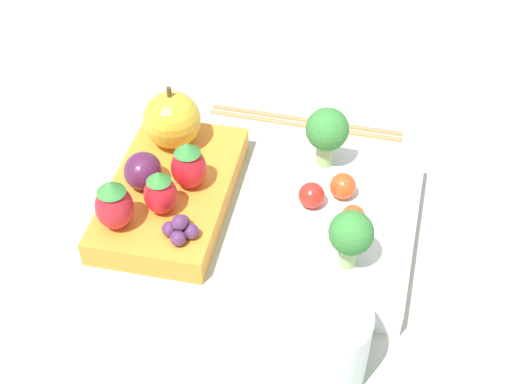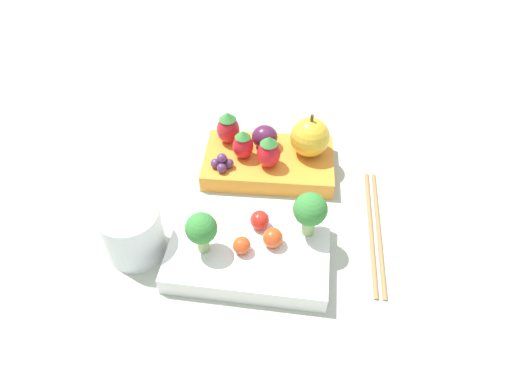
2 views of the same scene
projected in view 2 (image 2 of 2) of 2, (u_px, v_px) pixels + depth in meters
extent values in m
plane|color=#ADB7A3|center=(256.00, 208.00, 0.62)|extent=(4.00, 4.00, 0.00)
cube|color=white|center=(245.00, 254.00, 0.55)|extent=(0.21, 0.15, 0.03)
cube|color=orange|center=(265.00, 163.00, 0.67)|extent=(0.19, 0.12, 0.03)
cylinder|color=#93B770|center=(304.00, 226.00, 0.55)|extent=(0.02, 0.02, 0.02)
sphere|color=#388438|center=(306.00, 209.00, 0.53)|extent=(0.04, 0.04, 0.04)
cylinder|color=#93B770|center=(199.00, 243.00, 0.53)|extent=(0.01, 0.01, 0.02)
sphere|color=#388438|center=(197.00, 228.00, 0.52)|extent=(0.04, 0.04, 0.04)
sphere|color=red|center=(259.00, 220.00, 0.56)|extent=(0.02, 0.02, 0.02)
sphere|color=#DB4C1E|center=(238.00, 245.00, 0.53)|extent=(0.02, 0.02, 0.02)
sphere|color=#DB4C1E|center=(269.00, 238.00, 0.54)|extent=(0.02, 0.02, 0.02)
sphere|color=gold|center=(307.00, 137.00, 0.65)|extent=(0.06, 0.06, 0.06)
cylinder|color=brown|center=(308.00, 119.00, 0.62)|extent=(0.00, 0.00, 0.01)
ellipsoid|color=red|center=(265.00, 154.00, 0.63)|extent=(0.03, 0.03, 0.04)
cone|color=#388438|center=(266.00, 140.00, 0.62)|extent=(0.02, 0.02, 0.01)
ellipsoid|color=red|center=(240.00, 146.00, 0.65)|extent=(0.03, 0.03, 0.04)
cone|color=#388438|center=(239.00, 134.00, 0.63)|extent=(0.02, 0.02, 0.01)
ellipsoid|color=red|center=(225.00, 130.00, 0.67)|extent=(0.03, 0.03, 0.04)
cone|color=#388438|center=(224.00, 116.00, 0.65)|extent=(0.03, 0.03, 0.01)
ellipsoid|color=#511E42|center=(261.00, 137.00, 0.66)|extent=(0.04, 0.03, 0.03)
sphere|color=#562D5B|center=(212.00, 163.00, 0.64)|extent=(0.01, 0.01, 0.01)
sphere|color=#562D5B|center=(218.00, 168.00, 0.63)|extent=(0.01, 0.01, 0.01)
sphere|color=#562D5B|center=(225.00, 163.00, 0.64)|extent=(0.01, 0.01, 0.01)
sphere|color=#562D5B|center=(219.00, 159.00, 0.65)|extent=(0.01, 0.01, 0.01)
sphere|color=#562D5B|center=(218.00, 158.00, 0.63)|extent=(0.01, 0.01, 0.01)
cylinder|color=silver|center=(129.00, 232.00, 0.55)|extent=(0.07, 0.07, 0.07)
cylinder|color=#A37547|center=(368.00, 228.00, 0.59)|extent=(0.03, 0.21, 0.01)
cylinder|color=#A37547|center=(376.00, 229.00, 0.59)|extent=(0.03, 0.21, 0.01)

